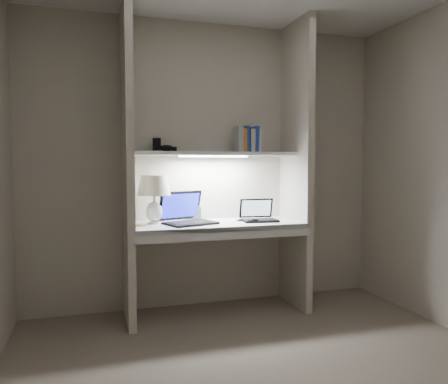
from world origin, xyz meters
name	(u,v)px	position (x,y,z in m)	size (l,w,h in m)	color
floor	(275,380)	(0.00, 0.00, 0.00)	(3.20, 3.00, 0.01)	gray
back_wall	(208,165)	(0.00, 1.50, 1.25)	(3.20, 0.01, 2.50)	beige
alcove_panel_left	(128,166)	(-0.73, 1.23, 1.25)	(0.06, 0.55, 2.50)	beige
alcove_panel_right	(296,165)	(0.73, 1.23, 1.25)	(0.06, 0.55, 2.50)	beige
desk	(217,225)	(0.00, 1.23, 0.75)	(1.40, 0.55, 0.04)	white
desk_apron	(226,233)	(0.00, 0.96, 0.72)	(1.46, 0.03, 0.10)	silver
shelf	(214,154)	(0.00, 1.32, 1.35)	(1.40, 0.36, 0.03)	silver
strip_light	(214,156)	(0.00, 1.32, 1.33)	(0.60, 0.04, 0.01)	white
table_lamp	(154,191)	(-0.51, 1.30, 1.04)	(0.27, 0.27, 0.40)	white
laptop_main	(187,216)	(-0.25, 1.25, 0.83)	(0.49, 0.45, 0.26)	black
laptop_netbook	(258,216)	(0.38, 1.23, 0.81)	(0.32, 0.29, 0.19)	black
speaker	(196,213)	(-0.13, 1.45, 0.83)	(0.09, 0.06, 0.13)	silver
mouse	(253,220)	(0.29, 1.13, 0.79)	(0.10, 0.06, 0.04)	black
cable_coil	(243,220)	(0.25, 1.28, 0.78)	(0.09, 0.09, 0.01)	black
sticky_note	(140,226)	(-0.64, 1.22, 0.77)	(0.07, 0.07, 0.00)	gold
book_row	(247,140)	(0.33, 1.38, 1.47)	(0.22, 0.15, 0.23)	silver
shelf_box	(157,145)	(-0.47, 1.42, 1.42)	(0.07, 0.05, 0.12)	black
shelf_gadget	(166,148)	(-0.41, 1.31, 1.39)	(0.13, 0.09, 0.05)	black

